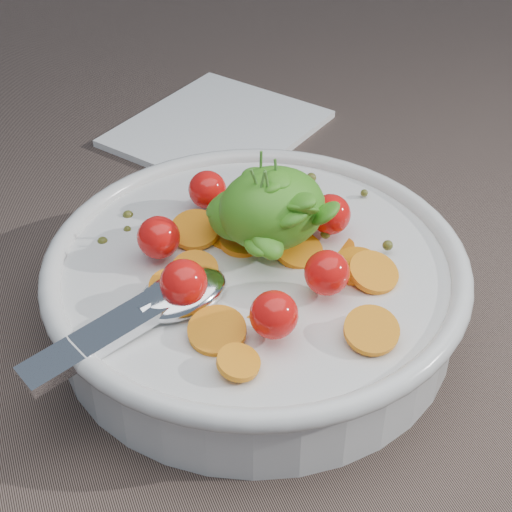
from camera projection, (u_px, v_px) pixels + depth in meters
name	position (u px, v px, depth m)	size (l,w,h in m)	color
ground	(275.00, 303.00, 0.53)	(6.00, 6.00, 0.00)	#6E594E
bowl	(256.00, 284.00, 0.50)	(0.29, 0.27, 0.11)	silver
napkin	(218.00, 128.00, 0.71)	(0.17, 0.15, 0.01)	white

